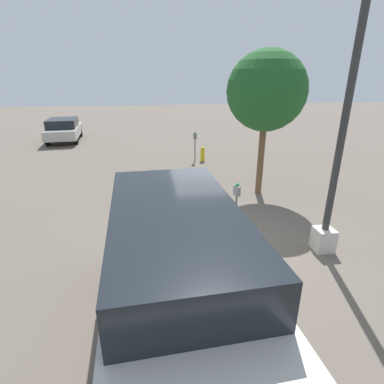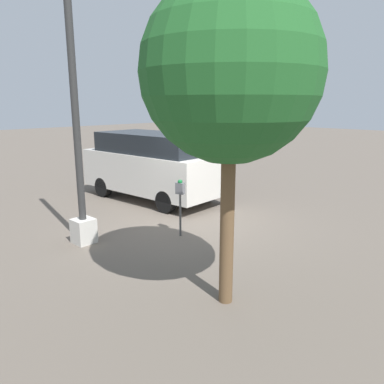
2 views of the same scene
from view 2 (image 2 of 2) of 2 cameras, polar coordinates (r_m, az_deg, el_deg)
The scene contains 5 objects.
ground_plane at distance 9.51m, azimuth -2.07°, elevation -5.24°, with size 80.00×80.00×0.00m, color #60564C.
parking_meter_near at distance 8.57m, azimuth -1.82°, elevation -0.40°, with size 0.22×0.15×1.35m.
lamp_post at distance 8.30m, azimuth -16.94°, elevation 5.57°, with size 0.44×0.44×6.15m.
parked_van at distance 12.03m, azimuth -6.02°, elevation 4.27°, with size 4.78×2.17×2.13m.
street_tree at distance 5.38m, azimuth 5.89°, elevation 17.60°, with size 2.53×2.53×4.72m.
Camera 2 is at (-6.42, 6.33, 3.03)m, focal length 35.00 mm.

